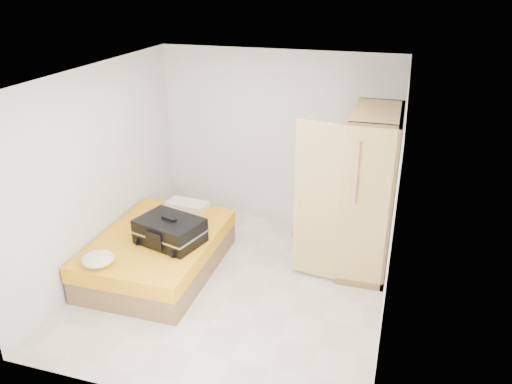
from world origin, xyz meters
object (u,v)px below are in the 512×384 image
(round_cushion, at_px, (98,259))
(person, at_px, (308,210))
(bed, at_px, (159,253))
(wardrobe, at_px, (366,196))
(suitcase, at_px, (170,231))

(round_cushion, bearing_deg, person, 35.93)
(bed, height_order, wardrobe, wardrobe)
(wardrobe, distance_m, suitcase, 2.49)
(bed, xyz_separation_m, suitcase, (0.23, -0.09, 0.40))
(bed, bearing_deg, suitcase, -20.93)
(suitcase, height_order, round_cushion, suitcase)
(person, bearing_deg, round_cushion, 126.01)
(person, bearing_deg, bed, 112.49)
(bed, bearing_deg, person, 22.42)
(suitcase, bearing_deg, person, 43.17)
(wardrobe, xyz_separation_m, person, (-0.70, -0.14, -0.22))
(person, height_order, suitcase, person)
(wardrobe, bearing_deg, person, -168.74)
(person, bearing_deg, suitcase, 117.95)
(bed, distance_m, person, 2.01)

